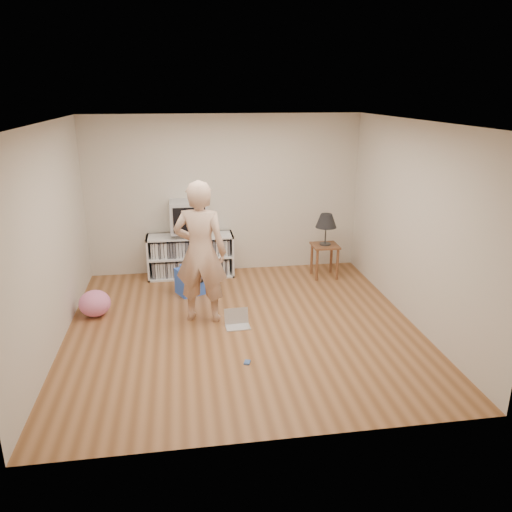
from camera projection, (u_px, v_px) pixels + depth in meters
The scene contains 13 objects.
ground at pixel (242, 327), 6.53m from camera, with size 4.50×4.50×0.00m, color brown.
walls at pixel (242, 231), 6.12m from camera, with size 4.52×4.52×2.60m.
ceiling at pixel (241, 122), 5.71m from camera, with size 4.50×4.50×0.01m, color white.
media_unit at pixel (191, 255), 8.24m from camera, with size 1.40×0.45×0.70m.
dvd_deck at pixel (190, 233), 8.11m from camera, with size 0.45×0.35×0.07m, color gray.
crt_tv at pixel (189, 216), 8.01m from camera, with size 0.60×0.53×0.50m.
side_table at pixel (325, 253), 8.17m from camera, with size 0.42×0.42×0.55m.
table_lamp at pixel (326, 221), 8.01m from camera, with size 0.34×0.34×0.52m.
person at pixel (200, 252), 6.46m from camera, with size 0.69×0.45×1.89m, color #D5AC91.
laptop at pixel (237, 321), 6.55m from camera, with size 0.33×0.27×0.22m.
playing_cards at pixel (247, 362), 5.66m from camera, with size 0.07×0.09×0.02m, color #4164AD.
plush_blue at pixel (192, 280), 7.56m from camera, with size 0.52×0.47×0.48m.
plush_pink at pixel (95, 303), 6.81m from camera, with size 0.42×0.42×0.36m, color pink.
Camera 1 is at (-0.72, -5.86, 2.95)m, focal length 35.00 mm.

